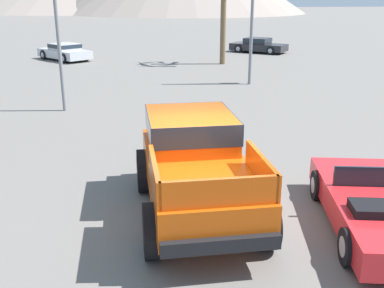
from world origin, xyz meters
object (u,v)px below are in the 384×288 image
Objects in this scene: orange_pickup_truck at (195,160)px; parked_car_silver at (65,52)px; parked_car_dark at (258,45)px; red_convertible_car at (376,208)px; traffic_light_main at (278,3)px.

orange_pickup_truck reaches higher than parked_car_silver.
orange_pickup_truck reaches higher than parked_car_dark.
traffic_light_main reaches higher than red_convertible_car.
parked_car_silver is at bearing 121.19° from red_convertible_car.
orange_pickup_truck is at bearing -111.91° from traffic_light_main.
red_convertible_car is (3.42, -1.21, -0.67)m from orange_pickup_truck.
red_convertible_car is 0.97× the size of parked_car_dark.
traffic_light_main is at bearing -80.30° from parked_car_silver.
traffic_light_main is (2.14, 15.01, 3.56)m from red_convertible_car.
orange_pickup_truck is at bearing -115.18° from parked_car_silver.
parked_car_dark is at bearing 90.24° from red_convertible_car.
parked_car_silver is 0.77× the size of traffic_light_main.
parked_car_silver reaches higher than red_convertible_car.
parked_car_silver is at bearing -42.66° from parked_car_dark.
traffic_light_main is (5.55, 13.80, 2.90)m from orange_pickup_truck.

